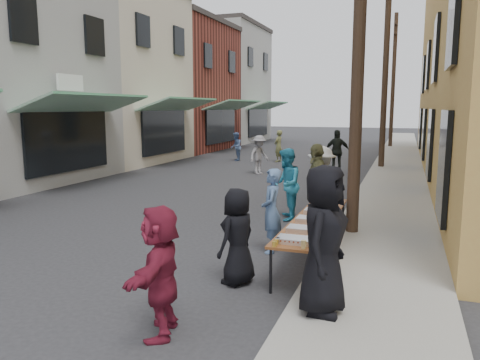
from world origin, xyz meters
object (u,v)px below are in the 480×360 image
Objects in this scene: guest_front_c at (286,184)px; utility_pole_far at (393,81)px; catering_tray_sausage at (294,240)px; utility_pole_mid at (386,67)px; guest_front_a at (238,236)px; serving_table at (314,220)px; utility_pole_near at (360,20)px; server at (324,240)px.

utility_pole_far is at bearing 162.66° from guest_front_c.
utility_pole_mid is at bearing 88.14° from catering_tray_sausage.
utility_pole_mid is 11.75m from guest_front_c.
guest_front_a is 0.86× the size of guest_front_c.
serving_table is 8.00× the size of catering_tray_sausage.
utility_pole_near is at bearing -90.00° from utility_pole_far.
utility_pole_near is 2.25× the size of serving_table.
utility_pole_far is at bearing -165.17° from guest_front_a.
guest_front_c reaches higher than catering_tray_sausage.
catering_tray_sausage is at bearing -91.86° from utility_pole_mid.
utility_pole_far is 2.25× the size of serving_table.
catering_tray_sausage reaches higher than serving_table.
utility_pole_far reaches higher than server.
catering_tray_sausage is 0.28× the size of guest_front_c.
guest_front_c is at bearing -98.78° from utility_pole_mid.
utility_pole_near reaches higher than guest_front_a.
catering_tray_sausage is at bearing 2.30° from guest_front_c.
server reaches higher than serving_table.
utility_pole_far is 5.09× the size of guest_front_c.
utility_pole_far is at bearing 88.96° from catering_tray_sausage.
guest_front_c is (-1.21, 2.73, 0.17)m from serving_table.
utility_pole_mid reaches higher than serving_table.
guest_front_c is (-1.71, -23.05, -3.62)m from utility_pole_far.
utility_pole_near reaches higher than catering_tray_sausage.
catering_tray_sausage is 0.26× the size of server.
utility_pole_mid and utility_pole_far have the same top height.
catering_tray_sausage is (-0.50, -15.43, -3.71)m from utility_pole_mid.
utility_pole_far is at bearing 90.00° from utility_pole_near.
guest_front_c is 5.50m from server.
server is at bearing 78.58° from guest_front_a.
server is (1.78, -5.20, 0.19)m from guest_front_c.
serving_table is 2.63× the size of guest_front_a.
guest_front_a is at bearing -118.43° from serving_table.
serving_table is 2.06× the size of server.
server is (0.07, -16.25, -3.43)m from utility_pole_mid.
utility_pole_far is at bearing 6.60° from server.
server is at bearing -89.74° from utility_pole_mid.
catering_tray_sausage is at bearing -91.04° from utility_pole_far.
utility_pole_mid is 12.00m from utility_pole_far.
utility_pole_far is 28.46m from server.
catering_tray_sausage is at bearing -98.29° from utility_pole_near.
catering_tray_sausage is 0.89m from guest_front_a.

